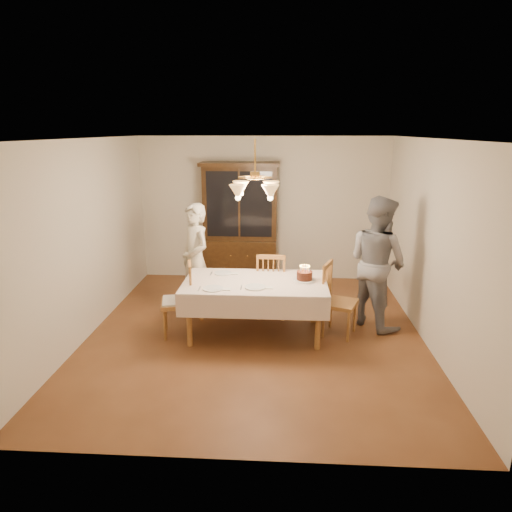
# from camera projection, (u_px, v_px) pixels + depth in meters

# --- Properties ---
(ground) EXTENTS (5.00, 5.00, 0.00)m
(ground) POSITION_uv_depth(u_px,v_px,m) (255.00, 333.00, 6.28)
(ground) COLOR brown
(ground) RESTS_ON ground
(room_shell) EXTENTS (5.00, 5.00, 5.00)m
(room_shell) POSITION_uv_depth(u_px,v_px,m) (255.00, 220.00, 5.85)
(room_shell) COLOR white
(room_shell) RESTS_ON ground
(dining_table) EXTENTS (1.90, 1.10, 0.76)m
(dining_table) POSITION_uv_depth(u_px,v_px,m) (255.00, 286.00, 6.09)
(dining_table) COLOR #925C2A
(dining_table) RESTS_ON ground
(china_hutch) EXTENTS (1.38, 0.54, 2.16)m
(china_hutch) POSITION_uv_depth(u_px,v_px,m) (240.00, 226.00, 8.19)
(china_hutch) COLOR black
(china_hutch) RESTS_ON ground
(chair_far_side) EXTENTS (0.46, 0.44, 1.00)m
(chair_far_side) POSITION_uv_depth(u_px,v_px,m) (271.00, 288.00, 6.75)
(chair_far_side) COLOR #925C2A
(chair_far_side) RESTS_ON ground
(chair_left_end) EXTENTS (0.51, 0.52, 1.00)m
(chair_left_end) POSITION_uv_depth(u_px,v_px,m) (178.00, 303.00, 6.15)
(chair_left_end) COLOR #925C2A
(chair_left_end) RESTS_ON ground
(chair_right_end) EXTENTS (0.55, 0.56, 1.00)m
(chair_right_end) POSITION_uv_depth(u_px,v_px,m) (339.00, 304.00, 6.14)
(chair_right_end) COLOR #925C2A
(chair_right_end) RESTS_ON ground
(elderly_woman) EXTENTS (0.70, 0.73, 1.68)m
(elderly_woman) POSITION_uv_depth(u_px,v_px,m) (196.00, 259.00, 6.80)
(elderly_woman) COLOR beige
(elderly_woman) RESTS_ON ground
(adult_in_grey) EXTENTS (1.09, 1.14, 1.85)m
(adult_in_grey) POSITION_uv_depth(u_px,v_px,m) (377.00, 262.00, 6.34)
(adult_in_grey) COLOR slate
(adult_in_grey) RESTS_ON ground
(birthday_cake) EXTENTS (0.30, 0.30, 0.21)m
(birthday_cake) POSITION_uv_depth(u_px,v_px,m) (304.00, 276.00, 6.08)
(birthday_cake) COLOR white
(birthday_cake) RESTS_ON dining_table
(place_setting_near_left) EXTENTS (0.41, 0.26, 0.02)m
(place_setting_near_left) POSITION_uv_depth(u_px,v_px,m) (214.00, 289.00, 5.76)
(place_setting_near_left) COLOR white
(place_setting_near_left) RESTS_ON dining_table
(place_setting_near_right) EXTENTS (0.41, 0.27, 0.02)m
(place_setting_near_right) POSITION_uv_depth(u_px,v_px,m) (256.00, 287.00, 5.82)
(place_setting_near_right) COLOR white
(place_setting_near_right) RESTS_ON dining_table
(place_setting_far_left) EXTENTS (0.39, 0.24, 0.02)m
(place_setting_far_left) POSITION_uv_depth(u_px,v_px,m) (224.00, 273.00, 6.38)
(place_setting_far_left) COLOR white
(place_setting_far_left) RESTS_ON dining_table
(chandelier) EXTENTS (0.62, 0.62, 0.73)m
(chandelier) POSITION_uv_depth(u_px,v_px,m) (255.00, 190.00, 5.75)
(chandelier) COLOR #BF8C3F
(chandelier) RESTS_ON ground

